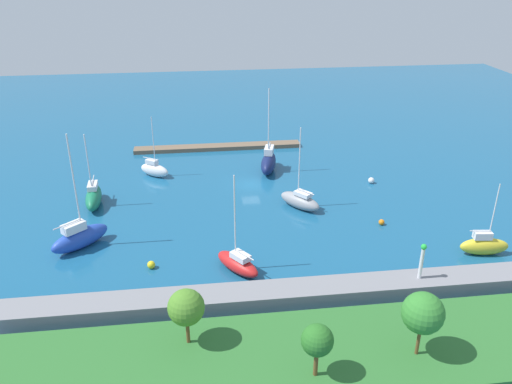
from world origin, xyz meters
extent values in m
plane|color=#19567F|center=(0.00, 0.00, 0.00)|extent=(160.00, 160.00, 0.00)
cube|color=brown|center=(3.78, -15.30, 0.33)|extent=(27.81, 2.30, 0.67)
cube|color=gray|center=(0.00, 27.49, 0.79)|extent=(56.97, 3.14, 1.57)
cube|color=#2D6B2D|center=(0.00, 35.50, 0.58)|extent=(50.00, 10.19, 1.16)
cylinder|color=silver|center=(-13.07, 27.49, 3.17)|extent=(0.36, 0.36, 3.20)
sphere|color=green|center=(-13.07, 27.49, 5.02)|extent=(0.56, 0.56, 0.56)
cylinder|color=brown|center=(-8.84, 36.87, 2.64)|extent=(0.27, 0.27, 2.96)
sphere|color=#337F2D|center=(-8.84, 36.87, 5.10)|extent=(3.27, 3.27, 3.27)
cylinder|color=brown|center=(9.01, 33.28, 2.44)|extent=(0.30, 0.30, 2.57)
sphere|color=#4C8428|center=(9.01, 33.28, 4.62)|extent=(2.96, 2.96, 2.96)
cylinder|color=brown|center=(-0.40, 38.06, 2.43)|extent=(0.33, 0.33, 2.54)
sphere|color=#286B23|center=(-0.40, 38.06, 4.43)|extent=(2.43, 2.43, 2.43)
ellipsoid|color=#2347B2|center=(20.85, 14.81, 1.14)|extent=(6.55, 6.19, 2.27)
cube|color=silver|center=(21.26, 15.18, 2.76)|extent=(2.69, 2.60, 0.98)
cylinder|color=silver|center=(20.59, 14.58, 7.75)|extent=(0.17, 0.17, 10.95)
cylinder|color=silver|center=(21.78, 15.65, 3.40)|extent=(2.47, 2.25, 0.13)
ellipsoid|color=gray|center=(-5.40, 8.19, 0.95)|extent=(5.47, 6.01, 1.89)
cube|color=silver|center=(-5.71, 8.57, 2.15)|extent=(2.36, 2.48, 0.51)
cylinder|color=silver|center=(-5.21, 7.96, 6.32)|extent=(0.15, 0.15, 8.86)
cylinder|color=silver|center=(-6.01, 8.93, 2.55)|extent=(1.69, 2.02, 0.12)
ellipsoid|color=white|center=(13.72, -4.75, 0.96)|extent=(4.85, 4.11, 1.91)
cube|color=silver|center=(14.03, -4.98, 2.22)|extent=(1.97, 1.80, 0.62)
cylinder|color=silver|center=(13.53, -4.62, 5.49)|extent=(0.12, 0.12, 7.15)
cylinder|color=silver|center=(14.41, -5.24, 2.68)|extent=(1.82, 1.33, 0.09)
ellipsoid|color=#141E4C|center=(-3.20, -4.41, 1.35)|extent=(3.81, 7.25, 2.70)
cube|color=silver|center=(-3.34, -4.95, 3.21)|extent=(1.86, 2.74, 1.02)
cylinder|color=silver|center=(-3.11, -4.08, 7.74)|extent=(0.17, 0.17, 10.07)
cylinder|color=silver|center=(-3.42, -5.25, 3.87)|extent=(0.76, 2.39, 0.13)
ellipsoid|color=red|center=(3.93, 21.71, 0.82)|extent=(5.03, 5.87, 1.65)
cube|color=silver|center=(3.65, 22.09, 1.95)|extent=(2.20, 2.40, 0.61)
cylinder|color=silver|center=(4.10, 21.48, 6.16)|extent=(0.14, 0.14, 9.02)
cylinder|color=silver|center=(3.29, 22.59, 2.41)|extent=(1.71, 2.30, 0.11)
ellipsoid|color=#19724C|center=(21.04, 4.21, 1.13)|extent=(2.28, 6.76, 2.27)
cube|color=silver|center=(21.07, 3.68, 2.60)|extent=(1.28, 2.46, 0.65)
cylinder|color=silver|center=(21.02, 4.54, 6.06)|extent=(0.16, 0.16, 7.59)
cylinder|color=silver|center=(21.11, 2.90, 3.07)|extent=(0.30, 3.29, 0.13)
ellipsoid|color=yellow|center=(-23.00, 21.86, 0.98)|extent=(5.41, 2.10, 1.96)
cube|color=silver|center=(-22.58, 21.81, 2.37)|extent=(1.99, 1.12, 0.82)
cylinder|color=silver|center=(-23.26, 21.89, 5.19)|extent=(0.13, 0.13, 6.45)
cylinder|color=silver|center=(-22.19, 21.77, 2.93)|extent=(2.16, 0.34, 0.10)
sphere|color=orange|center=(-14.31, 13.98, 0.35)|extent=(0.71, 0.71, 0.71)
sphere|color=white|center=(-17.16, 1.78, 0.44)|extent=(0.87, 0.87, 0.87)
sphere|color=yellow|center=(12.83, 20.12, 0.41)|extent=(0.83, 0.83, 0.83)
camera|label=1|loc=(7.68, 66.46, 29.78)|focal=36.03mm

